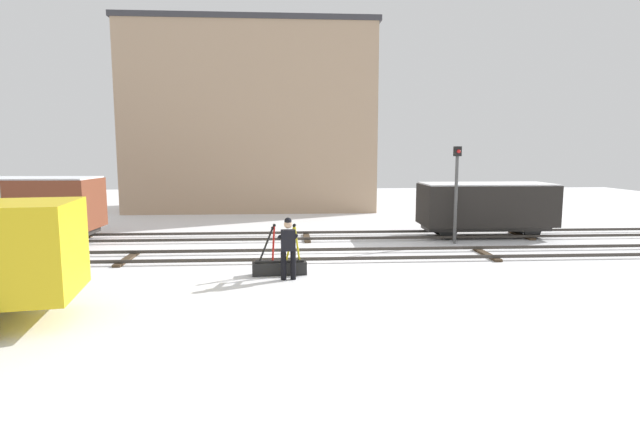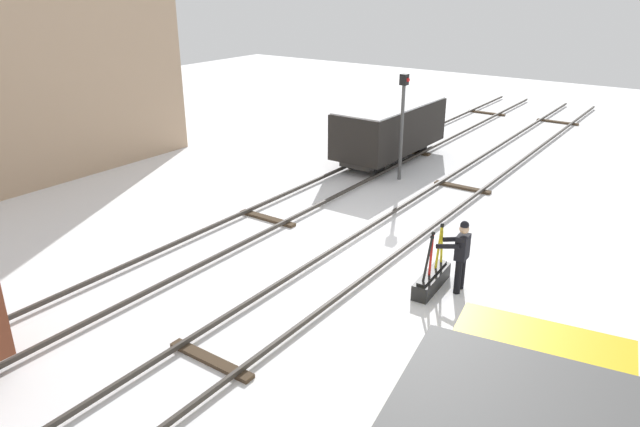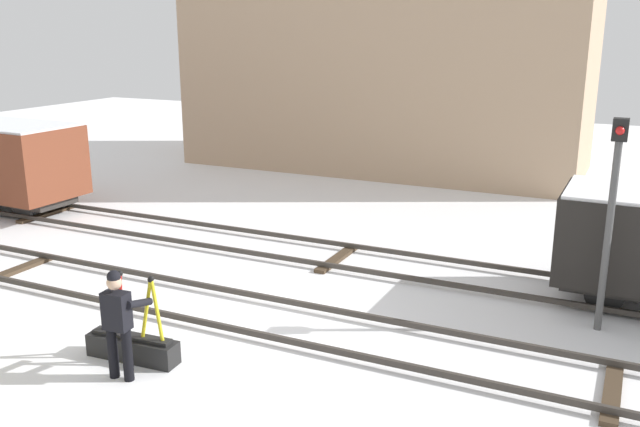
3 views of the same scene
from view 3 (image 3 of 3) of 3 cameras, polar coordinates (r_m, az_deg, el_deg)
ground_plane at (r=12.31m, az=-5.39°, el=-8.85°), size 60.00×60.00×0.00m
track_main_line at (r=12.26m, az=-5.41°, el=-8.37°), size 44.00×1.94×0.18m
track_siding_near at (r=15.23m, az=1.47°, el=-3.52°), size 44.00×1.94×0.18m
switch_lever_frame at (r=11.20m, az=-15.38°, el=-10.52°), size 1.54×0.47×1.45m
rail_worker at (r=10.41m, az=-16.50°, el=-8.42°), size 0.57×0.68×1.70m
signal_post at (r=12.13m, az=23.22°, el=0.78°), size 0.24×0.32×3.63m
apartment_building at (r=25.49m, az=5.70°, el=16.01°), size 14.43×5.97×10.73m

